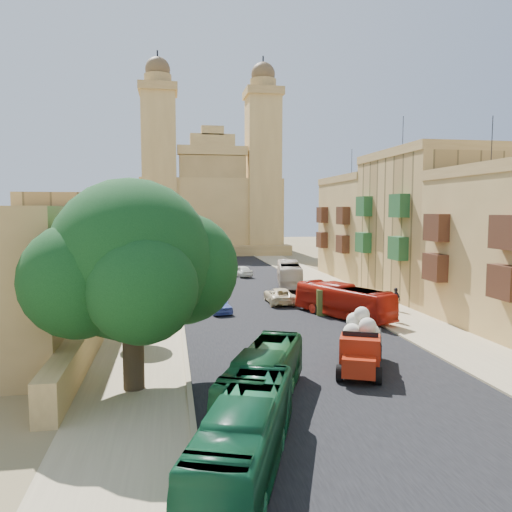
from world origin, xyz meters
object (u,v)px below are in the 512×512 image
object	(u,v)px
red_truck	(361,343)
car_dkblue	(216,270)
ficus_tree	(133,266)
street_tree_c	(150,253)
bus_green_north	(263,378)
car_white_a	(199,283)
street_tree_d	(153,246)
bus_red_east	(343,301)
olive_pickup	(326,298)
car_blue_b	(212,263)
car_white_b	(241,271)
car_cream	(280,296)
car_blue_a	(217,304)
bus_cream_east	(289,274)
street_tree_a	(134,295)
church	(210,203)
pedestrian_a	(396,312)
bus_green_south	(245,436)
pedestrian_c	(396,299)
street_tree_b	(144,266)

from	to	relation	value
red_truck	car_dkblue	distance (m)	39.42
ficus_tree	street_tree_c	size ratio (longest dim) A/B	1.79
bus_green_north	car_white_a	bearing A→B (deg)	115.42
street_tree_d	bus_red_east	world-z (taller)	street_tree_d
olive_pickup	car_blue_b	size ratio (longest dim) A/B	1.39
car_white_a	car_white_b	bearing A→B (deg)	66.97
car_cream	car_blue_b	size ratio (longest dim) A/B	1.32
car_blue_a	car_white_a	distance (m)	11.96
bus_cream_east	street_tree_a	bearing A→B (deg)	65.25
car_blue_a	car_dkblue	xyz separation A→B (m)	(1.98, 23.52, -0.10)
bus_cream_east	church	bearing A→B (deg)	-73.39
car_cream	car_blue_b	world-z (taller)	car_cream
street_tree_a	bus_red_east	xyz separation A→B (m)	(15.24, 5.05, -1.73)
car_white_a	car_cream	bearing A→B (deg)	-44.37
car_cream	pedestrian_a	distance (m)	11.13
pedestrian_a	bus_green_south	bearing A→B (deg)	51.73
church	car_blue_b	xyz separation A→B (m)	(-1.89, -26.53, -8.90)
ficus_tree	car_blue_b	xyz separation A→B (m)	(7.53, 48.08, -5.09)
car_blue_a	bus_red_east	bearing A→B (deg)	-33.08
red_truck	car_white_b	xyz separation A→B (m)	(-1.01, 36.85, -0.68)
car_white_a	pedestrian_c	size ratio (longest dim) A/B	1.99
street_tree_d	pedestrian_c	bearing A→B (deg)	-55.43
street_tree_a	car_white_b	size ratio (longest dim) A/B	1.09
car_white_a	bus_cream_east	bearing A→B (deg)	11.38
pedestrian_a	street_tree_b	bearing A→B (deg)	-28.58
street_tree_d	car_white_a	distance (m)	16.61
car_cream	pedestrian_a	bearing A→B (deg)	128.52
street_tree_d	bus_green_south	xyz separation A→B (m)	(4.46, -52.21, -2.30)
car_white_a	car_dkblue	distance (m)	11.92
street_tree_a	street_tree_d	size ratio (longest dim) A/B	0.86
bus_red_east	car_cream	world-z (taller)	bus_red_east
bus_cream_east	bus_red_east	bearing A→B (deg)	102.20
red_truck	bus_red_east	distance (m)	12.71
bus_green_south	car_cream	xyz separation A→B (m)	(7.23, 27.77, -0.53)
pedestrian_c	church	bearing A→B (deg)	177.68
bus_green_north	car_white_a	world-z (taller)	bus_green_north
car_blue_b	car_white_a	bearing A→B (deg)	-102.97
car_white_b	pedestrian_a	size ratio (longest dim) A/B	2.55
olive_pickup	pedestrian_a	world-z (taller)	olive_pickup
car_dkblue	car_blue_b	bearing A→B (deg)	94.34
pedestrian_c	bus_cream_east	bearing A→B (deg)	-171.10
street_tree_c	car_white_a	bearing A→B (deg)	-35.10
bus_green_south	street_tree_c	bearing A→B (deg)	116.22
red_truck	pedestrian_a	bearing A→B (deg)	56.23
bus_cream_east	car_white_a	size ratio (longest dim) A/B	2.52
red_truck	street_tree_a	bearing A→B (deg)	148.68
car_blue_a	pedestrian_c	distance (m)	14.52
church	car_cream	world-z (taller)	church
street_tree_a	bus_cream_east	size ratio (longest dim) A/B	0.47
pedestrian_c	bus_red_east	bearing A→B (deg)	-85.00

